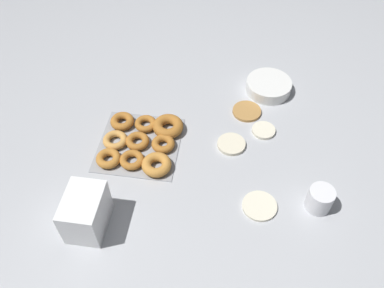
% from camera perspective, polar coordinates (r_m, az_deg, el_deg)
% --- Properties ---
extents(ground_plane, '(3.00, 3.00, 0.00)m').
position_cam_1_polar(ground_plane, '(1.52, 2.90, -1.25)').
color(ground_plane, '#B2B5BA').
extents(pancake_0, '(0.11, 0.11, 0.01)m').
position_cam_1_polar(pancake_0, '(1.54, 5.55, -0.02)').
color(pancake_0, beige).
rests_on(pancake_0, ground_plane).
extents(pancake_1, '(0.09, 0.09, 0.01)m').
position_cam_1_polar(pancake_1, '(1.61, 10.01, 1.89)').
color(pancake_1, silver).
rests_on(pancake_1, ground_plane).
extents(pancake_2, '(0.12, 0.12, 0.01)m').
position_cam_1_polar(pancake_2, '(1.67, 7.69, 4.57)').
color(pancake_2, '#B27F42').
rests_on(pancake_2, ground_plane).
extents(pancake_3, '(0.12, 0.12, 0.01)m').
position_cam_1_polar(pancake_3, '(1.39, 9.46, -8.57)').
color(pancake_3, silver).
rests_on(pancake_3, ground_plane).
extents(donut_tray, '(0.31, 0.31, 0.05)m').
position_cam_1_polar(donut_tray, '(1.54, -6.94, 0.32)').
color(donut_tray, '#93969B').
rests_on(donut_tray, ground_plane).
extents(batter_bowl, '(0.19, 0.19, 0.05)m').
position_cam_1_polar(batter_bowl, '(1.77, 10.70, 7.98)').
color(batter_bowl, white).
rests_on(batter_bowl, ground_plane).
extents(container_stack, '(0.16, 0.12, 0.15)m').
position_cam_1_polar(container_stack, '(1.33, -14.70, -9.26)').
color(container_stack, white).
rests_on(container_stack, ground_plane).
extents(paper_cup, '(0.08, 0.08, 0.09)m').
position_cam_1_polar(paper_cup, '(1.41, 17.51, -7.39)').
color(paper_cup, white).
rests_on(paper_cup, ground_plane).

